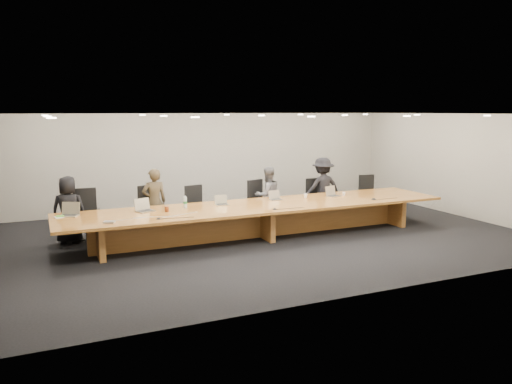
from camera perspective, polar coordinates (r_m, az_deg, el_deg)
ground at (r=11.57m, az=0.60°, el=-5.11°), size 12.00×12.00×0.00m
back_wall at (r=15.01m, az=-5.72°, el=3.59°), size 12.00×0.02×2.80m
conference_table at (r=11.45m, az=0.61°, el=-2.59°), size 9.00×1.80×0.75m
chair_far_left at (r=11.68m, az=-18.84°, el=-2.49°), size 0.63×0.63×1.19m
chair_left at (r=11.97m, az=-11.75°, el=-1.98°), size 0.71×0.71×1.16m
chair_mid_left at (r=12.15m, az=-6.63°, el=-1.81°), size 0.67×0.67×1.10m
chair_mid_right at (r=12.69m, az=0.58°, el=-1.16°), size 0.74×0.74×1.16m
chair_right at (r=13.53m, az=7.05°, el=-0.71°), size 0.59×0.59×1.09m
chair_far_right at (r=14.39m, az=12.89°, el=-0.25°), size 0.62×0.62×1.10m
person_a at (r=11.60m, az=-20.62°, el=-1.92°), size 0.83×0.65×1.49m
person_b at (r=11.83m, az=-11.54°, el=-1.10°), size 0.57×0.38×1.56m
person_c at (r=12.74m, az=1.34°, el=-0.39°), size 0.77×0.63×1.47m
person_d at (r=13.57m, az=7.62°, el=0.48°), size 1.09×0.67×1.64m
laptop_a at (r=10.82m, az=-20.64°, el=-1.87°), size 0.44×0.39×0.29m
laptop_b at (r=10.87m, az=-12.54°, el=-1.45°), size 0.44×0.38×0.29m
laptop_c at (r=11.38m, az=-3.92°, el=-0.92°), size 0.31×0.24×0.23m
laptop_d at (r=12.00m, az=2.31°, el=-0.37°), size 0.30×0.22×0.23m
laptop_e at (r=12.64m, az=8.91°, el=0.09°), size 0.39×0.32×0.26m
water_bottle at (r=11.10m, az=-8.09°, el=-1.19°), size 0.10×0.10×0.25m
amber_mug at (r=10.78m, az=-10.17°, el=-1.94°), size 0.12×0.12×0.11m
paper_cup_near at (r=12.38m, az=5.69°, el=-0.43°), size 0.08×0.08×0.10m
paper_cup_far at (r=12.85m, az=10.02°, el=-0.19°), size 0.08×0.08×0.09m
notepad at (r=10.81m, az=-21.47°, el=-2.68°), size 0.25×0.22×0.01m
lime_gadget at (r=10.80m, az=-21.48°, el=-2.59°), size 0.16×0.10×0.02m
av_box at (r=9.98m, az=-16.44°, el=-3.31°), size 0.25×0.22×0.03m
mic_left at (r=10.08m, az=-11.07°, el=-2.99°), size 0.11×0.11×0.03m
mic_center at (r=10.87m, az=2.15°, el=-1.94°), size 0.13×0.13×0.03m
mic_right at (r=12.39m, az=13.31°, el=-0.77°), size 0.18×0.18×0.03m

